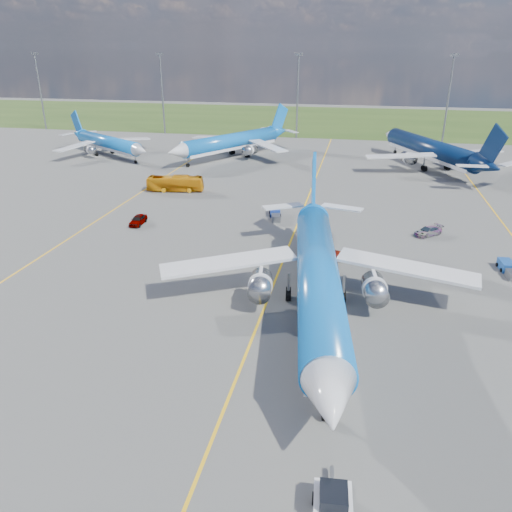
% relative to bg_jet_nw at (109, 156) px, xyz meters
% --- Properties ---
extents(ground, '(400.00, 400.00, 0.00)m').
position_rel_bg_jet_nw_xyz_m(ground, '(50.64, -75.29, 0.00)').
color(ground, '#535351').
rests_on(ground, ground).
extents(grass_strip, '(400.00, 80.00, 0.01)m').
position_rel_bg_jet_nw_xyz_m(grass_strip, '(50.64, 74.71, 0.00)').
color(grass_strip, '#2D4719').
rests_on(grass_strip, ground).
extents(taxiway_lines, '(60.25, 160.00, 0.02)m').
position_rel_bg_jet_nw_xyz_m(taxiway_lines, '(50.81, -47.58, 0.01)').
color(taxiway_lines, yellow).
rests_on(taxiway_lines, ground).
extents(floodlight_masts, '(202.20, 0.50, 22.70)m').
position_rel_bg_jet_nw_xyz_m(floodlight_masts, '(60.64, 34.71, 12.56)').
color(floodlight_masts, slate).
rests_on(floodlight_masts, ground).
extents(bg_jet_nw, '(43.84, 41.53, 9.15)m').
position_rel_bg_jet_nw_xyz_m(bg_jet_nw, '(0.00, 0.00, 0.00)').
color(bg_jet_nw, blue).
rests_on(bg_jet_nw, ground).
extents(bg_jet_nnw, '(47.57, 51.07, 10.72)m').
position_rel_bg_jet_nw_xyz_m(bg_jet_nnw, '(29.28, 4.19, 0.00)').
color(bg_jet_nnw, blue).
rests_on(bg_jet_nnw, ground).
extents(bg_jet_n, '(49.56, 54.59, 11.62)m').
position_rel_bg_jet_nw_xyz_m(bg_jet_n, '(73.67, 2.91, 0.00)').
color(bg_jet_n, '#071B3E').
rests_on(bg_jet_n, ground).
extents(main_airliner, '(40.05, 49.33, 11.84)m').
position_rel_bg_jet_nw_xyz_m(main_airliner, '(55.90, -66.62, 0.00)').
color(main_airliner, blue).
rests_on(main_airliner, ground).
extents(apron_bus, '(10.44, 4.11, 2.84)m').
position_rel_bg_jet_nw_xyz_m(apron_bus, '(26.53, -26.53, 1.42)').
color(apron_bus, orange).
rests_on(apron_bus, ground).
extents(service_car_a, '(1.81, 4.17, 1.40)m').
position_rel_bg_jet_nw_xyz_m(service_car_a, '(27.54, -45.09, 0.70)').
color(service_car_a, '#999999').
rests_on(service_car_a, ground).
extents(service_car_b, '(5.21, 4.10, 1.32)m').
position_rel_bg_jet_nw_xyz_m(service_car_b, '(55.84, -51.98, 0.66)').
color(service_car_b, '#999999').
rests_on(service_car_b, ground).
extents(service_car_c, '(4.51, 4.24, 1.28)m').
position_rel_bg_jet_nw_xyz_m(service_car_c, '(69.06, -41.21, 0.64)').
color(service_car_c, '#999999').
rests_on(service_car_c, ground).
extents(baggage_tug_w, '(1.60, 4.86, 1.07)m').
position_rel_bg_jet_nw_xyz_m(baggage_tug_w, '(76.88, -52.29, 0.50)').
color(baggage_tug_w, '#17458F').
rests_on(baggage_tug_w, ground).
extents(baggage_tug_c, '(2.50, 5.37, 1.17)m').
position_rel_bg_jet_nw_xyz_m(baggage_tug_c, '(46.88, -37.71, 0.55)').
color(baggage_tug_c, navy).
rests_on(baggage_tug_c, ground).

